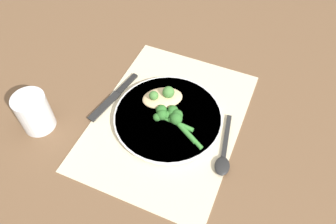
{
  "coord_description": "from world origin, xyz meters",
  "views": [
    {
      "loc": [
        -0.45,
        -0.19,
        0.66
      ],
      "look_at": [
        0.0,
        0.0,
        0.03
      ],
      "focal_mm": 35.0,
      "sensor_mm": 36.0,
      "label": 1
    }
  ],
  "objects_px": {
    "broccoli_stalk_rear": "(164,115)",
    "broccoli_stalk_right": "(179,120)",
    "chicken_fillet": "(162,98)",
    "spoon": "(223,159)",
    "plate": "(168,117)",
    "knife": "(115,96)",
    "water_glass": "(34,112)",
    "broccoli_stalk_left": "(174,117)"
  },
  "relations": [
    {
      "from": "broccoli_stalk_rear",
      "to": "broccoli_stalk_right",
      "type": "distance_m",
      "value": 0.04
    },
    {
      "from": "chicken_fillet",
      "to": "broccoli_stalk_rear",
      "type": "distance_m",
      "value": 0.05
    },
    {
      "from": "spoon",
      "to": "broccoli_stalk_rear",
      "type": "bearing_deg",
      "value": -25.5
    },
    {
      "from": "plate",
      "to": "knife",
      "type": "height_order",
      "value": "plate"
    },
    {
      "from": "chicken_fillet",
      "to": "spoon",
      "type": "relative_size",
      "value": 0.71
    },
    {
      "from": "plate",
      "to": "chicken_fillet",
      "type": "bearing_deg",
      "value": 39.7
    },
    {
      "from": "chicken_fillet",
      "to": "broccoli_stalk_right",
      "type": "distance_m",
      "value": 0.08
    },
    {
      "from": "spoon",
      "to": "water_glass",
      "type": "xyz_separation_m",
      "value": [
        -0.08,
        0.45,
        0.04
      ]
    },
    {
      "from": "chicken_fillet",
      "to": "broccoli_stalk_left",
      "type": "bearing_deg",
      "value": -131.05
    },
    {
      "from": "spoon",
      "to": "broccoli_stalk_right",
      "type": "bearing_deg",
      "value": -29.96
    },
    {
      "from": "knife",
      "to": "spoon",
      "type": "height_order",
      "value": "spoon"
    },
    {
      "from": "plate",
      "to": "chicken_fillet",
      "type": "xyz_separation_m",
      "value": [
        0.04,
        0.03,
        0.02
      ]
    },
    {
      "from": "broccoli_stalk_rear",
      "to": "water_glass",
      "type": "relative_size",
      "value": 1.05
    },
    {
      "from": "plate",
      "to": "spoon",
      "type": "height_order",
      "value": "plate"
    },
    {
      "from": "spoon",
      "to": "knife",
      "type": "bearing_deg",
      "value": -22.63
    },
    {
      "from": "chicken_fillet",
      "to": "knife",
      "type": "distance_m",
      "value": 0.13
    },
    {
      "from": "plate",
      "to": "water_glass",
      "type": "relative_size",
      "value": 2.7
    },
    {
      "from": "chicken_fillet",
      "to": "water_glass",
      "type": "height_order",
      "value": "water_glass"
    },
    {
      "from": "knife",
      "to": "spoon",
      "type": "xyz_separation_m",
      "value": [
        -0.07,
        -0.32,
        0.0
      ]
    },
    {
      "from": "knife",
      "to": "water_glass",
      "type": "relative_size",
      "value": 1.88
    },
    {
      "from": "knife",
      "to": "spoon",
      "type": "relative_size",
      "value": 1.08
    },
    {
      "from": "chicken_fillet",
      "to": "knife",
      "type": "bearing_deg",
      "value": 100.37
    },
    {
      "from": "spoon",
      "to": "water_glass",
      "type": "height_order",
      "value": "water_glass"
    },
    {
      "from": "broccoli_stalk_left",
      "to": "broccoli_stalk_right",
      "type": "xyz_separation_m",
      "value": [
        -0.0,
        -0.01,
        0.0
      ]
    },
    {
      "from": "knife",
      "to": "water_glass",
      "type": "xyz_separation_m",
      "value": [
        -0.15,
        0.13,
        0.04
      ]
    },
    {
      "from": "chicken_fillet",
      "to": "broccoli_stalk_right",
      "type": "xyz_separation_m",
      "value": [
        -0.05,
        -0.06,
        0.0
      ]
    },
    {
      "from": "plate",
      "to": "broccoli_stalk_right",
      "type": "height_order",
      "value": "broccoli_stalk_right"
    },
    {
      "from": "knife",
      "to": "broccoli_stalk_right",
      "type": "bearing_deg",
      "value": -177.0
    },
    {
      "from": "broccoli_stalk_rear",
      "to": "broccoli_stalk_left",
      "type": "bearing_deg",
      "value": -72.29
    },
    {
      "from": "broccoli_stalk_rear",
      "to": "water_glass",
      "type": "bearing_deg",
      "value": 119.98
    },
    {
      "from": "plate",
      "to": "broccoli_stalk_right",
      "type": "distance_m",
      "value": 0.04
    },
    {
      "from": "broccoli_stalk_left",
      "to": "spoon",
      "type": "relative_size",
      "value": 0.61
    },
    {
      "from": "plate",
      "to": "spoon",
      "type": "bearing_deg",
      "value": -109.43
    },
    {
      "from": "plate",
      "to": "water_glass",
      "type": "xyz_separation_m",
      "value": [
        -0.14,
        0.29,
        0.04
      ]
    },
    {
      "from": "broccoli_stalk_left",
      "to": "water_glass",
      "type": "xyz_separation_m",
      "value": [
        -0.13,
        0.3,
        0.02
      ]
    },
    {
      "from": "broccoli_stalk_right",
      "to": "broccoli_stalk_rear",
      "type": "bearing_deg",
      "value": 120.81
    },
    {
      "from": "plate",
      "to": "chicken_fillet",
      "type": "relative_size",
      "value": 2.2
    },
    {
      "from": "broccoli_stalk_rear",
      "to": "knife",
      "type": "height_order",
      "value": "broccoli_stalk_rear"
    },
    {
      "from": "broccoli_stalk_rear",
      "to": "spoon",
      "type": "relative_size",
      "value": 0.61
    },
    {
      "from": "broccoli_stalk_right",
      "to": "spoon",
      "type": "bearing_deg",
      "value": -79.7
    },
    {
      "from": "plate",
      "to": "broccoli_stalk_left",
      "type": "height_order",
      "value": "broccoli_stalk_left"
    },
    {
      "from": "broccoli_stalk_right",
      "to": "water_glass",
      "type": "relative_size",
      "value": 1.02
    }
  ]
}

